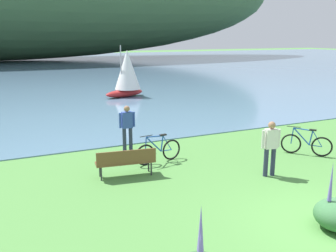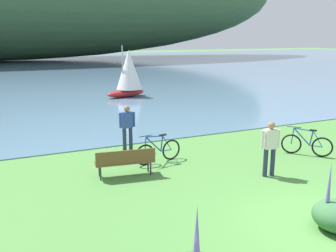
{
  "view_description": "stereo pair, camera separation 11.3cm",
  "coord_description": "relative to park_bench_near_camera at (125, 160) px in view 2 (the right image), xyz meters",
  "views": [
    {
      "loc": [
        -6.57,
        -5.33,
        4.18
      ],
      "look_at": [
        -0.98,
        6.61,
        1.0
      ],
      "focal_mm": 39.91,
      "sensor_mm": 36.0,
      "label": 1
    },
    {
      "loc": [
        -6.46,
        -5.38,
        4.18
      ],
      "look_at": [
        -0.98,
        6.61,
        1.0
      ],
      "focal_mm": 39.91,
      "sensor_mm": 36.0,
      "label": 2
    }
  ],
  "objects": [
    {
      "name": "bicycle_beside_path",
      "position": [
        1.43,
        0.8,
        -0.12
      ],
      "size": [
        1.76,
        0.33,
        1.01
      ],
      "color": "black",
      "rests_on": "ground"
    },
    {
      "name": "ground_plane",
      "position": [
        3.18,
        -4.91,
        -0.52
      ],
      "size": [
        200.0,
        200.0,
        0.0
      ],
      "primitive_type": "plane",
      "color": "#518E42"
    },
    {
      "name": "person_on_the_grass",
      "position": [
        4.0,
        -1.77,
        0.46
      ],
      "size": [
        0.6,
        0.29,
        1.71
      ],
      "color": "#282D47",
      "rests_on": "ground"
    },
    {
      "name": "person_at_shoreline",
      "position": [
        0.92,
        2.52,
        0.46
      ],
      "size": [
        0.61,
        0.24,
        1.71
      ],
      "color": "#282D47",
      "rests_on": "ground"
    },
    {
      "name": "bicycle_leaning_near_bench",
      "position": [
        6.58,
        -0.68,
        -0.12
      ],
      "size": [
        1.24,
        1.35,
        1.01
      ],
      "color": "black",
      "rests_on": "ground"
    },
    {
      "name": "bay_water",
      "position": [
        3.18,
        43.19,
        -0.5
      ],
      "size": [
        180.0,
        80.0,
        0.04
      ],
      "primitive_type": "cube",
      "color": "#5B7F9E",
      "rests_on": "ground"
    },
    {
      "name": "park_bench_near_camera",
      "position": [
        0.0,
        0.0,
        0.0
      ],
      "size": [
        1.85,
        0.73,
        0.88
      ],
      "color": "brown",
      "rests_on": "ground"
    },
    {
      "name": "sailboat_nearest_to_shore",
      "position": [
        5.06,
        14.55,
        1.19
      ],
      "size": [
        3.13,
        2.21,
        3.54
      ],
      "color": "#B22323",
      "rests_on": "bay_water"
    }
  ]
}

